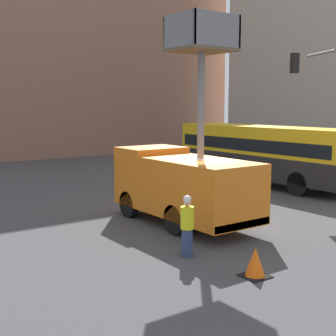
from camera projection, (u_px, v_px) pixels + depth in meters
ground_plane at (204, 225)px, 16.77m from camera, size 120.00×120.00×0.00m
utility_truck at (183, 180)px, 16.76m from camera, size 2.38×6.03×7.19m
city_bus at (261, 150)px, 25.33m from camera, size 2.42×10.98×3.16m
traffic_light_pole at (328, 99)px, 21.67m from camera, size 2.57×2.32×6.92m
road_worker_near_truck at (187, 226)px, 13.21m from camera, size 0.38×0.38×1.78m
road_worker_directing at (220, 184)px, 19.92m from camera, size 0.38×0.38×1.90m
traffic_cone_near_truck at (255, 263)px, 11.72m from camera, size 0.66×0.66×0.75m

